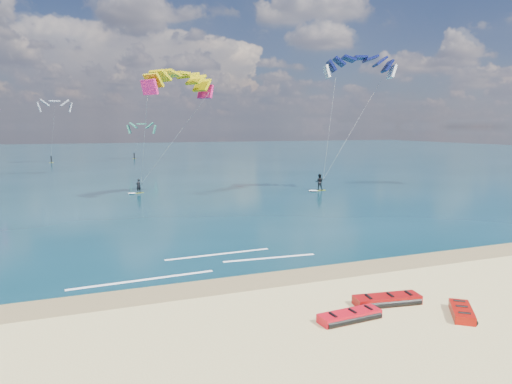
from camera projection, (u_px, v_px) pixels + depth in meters
ground at (137, 189)px, 56.15m from camera, size 320.00×320.00×0.00m
wet_sand_strip at (224, 285)px, 21.91m from camera, size 320.00×2.40×0.01m
sea at (108, 157)px, 115.37m from camera, size 320.00×200.00×0.04m
packed_kite_left at (349, 320)px, 17.93m from camera, size 2.87×1.29×0.40m
packed_kite_mid at (387, 304)px, 19.56m from camera, size 3.26×1.66×0.45m
packed_kite_right at (461, 316)px, 18.34m from camera, size 2.19×2.41×0.41m
kitesurfer_main at (158, 129)px, 48.23m from camera, size 10.40×10.28×14.41m
kitesurfer_far at (341, 114)px, 51.79m from camera, size 9.81×6.09×16.65m
shoreline_foam at (209, 264)px, 25.12m from camera, size 13.64×3.65×0.01m
distant_kites at (2, 135)px, 87.68m from camera, size 57.00×35.64×14.66m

